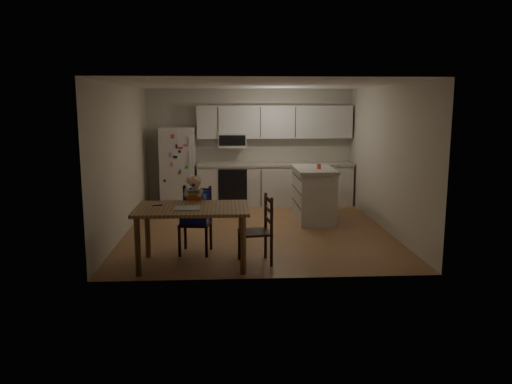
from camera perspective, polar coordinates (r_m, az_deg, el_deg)
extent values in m
cube|color=#986541|center=(8.80, 0.06, -4.36)|extent=(4.50, 5.00, 0.01)
cube|color=beige|center=(11.06, -0.71, 5.18)|extent=(4.50, 0.02, 2.50)
cube|color=beige|center=(8.73, -14.87, 3.58)|extent=(0.02, 5.00, 2.50)
cube|color=beige|center=(8.99, 14.56, 3.76)|extent=(0.02, 5.00, 2.50)
cube|color=white|center=(8.53, 0.06, 12.17)|extent=(4.50, 5.00, 0.01)
cube|color=silver|center=(10.79, -8.88, 2.81)|extent=(0.72, 0.70, 1.70)
cube|color=silver|center=(10.90, 2.16, 0.76)|extent=(3.34, 0.60, 0.86)
cube|color=beige|center=(10.82, 2.18, 3.16)|extent=(3.37, 0.62, 0.05)
cube|color=black|center=(10.54, -2.66, 0.45)|extent=(0.60, 0.02, 0.80)
cube|color=silver|center=(10.89, 2.14, 8.00)|extent=(3.34, 0.34, 0.70)
cube|color=silver|center=(10.83, -2.73, 5.98)|extent=(0.60, 0.38, 0.33)
cube|color=silver|center=(9.52, 6.58, -0.38)|extent=(0.65, 1.29, 0.95)
cube|color=beige|center=(9.44, 6.64, 2.60)|extent=(0.71, 1.35, 0.05)
cylinder|color=#DE422C|center=(9.28, 7.19, 2.93)|extent=(0.07, 0.07, 0.09)
cube|color=brown|center=(6.76, -7.31, -1.90)|extent=(1.52, 0.97, 0.04)
cylinder|color=brown|center=(6.55, -13.37, -6.13)|extent=(0.08, 0.08, 0.77)
cylinder|color=brown|center=(7.32, -12.30, -4.40)|extent=(0.08, 0.08, 0.77)
cylinder|color=brown|center=(6.45, -1.48, -6.11)|extent=(0.08, 0.08, 0.77)
cylinder|color=brown|center=(7.23, -1.69, -4.35)|extent=(0.08, 0.08, 0.77)
cube|color=#A2A2A6|center=(6.66, -7.84, -1.84)|extent=(0.33, 0.29, 0.01)
cylinder|color=#2A2CC7|center=(6.91, -11.29, -1.50)|extent=(0.12, 0.06, 0.02)
cube|color=black|center=(7.39, -6.95, -3.60)|extent=(0.49, 0.49, 0.03)
cube|color=black|center=(7.30, -8.73, -5.68)|extent=(0.04, 0.04, 0.43)
cube|color=black|center=(7.67, -8.07, -4.90)|extent=(0.04, 0.04, 0.43)
cube|color=black|center=(7.23, -5.68, -5.78)|extent=(0.04, 0.04, 0.43)
cube|color=black|center=(7.60, -5.18, -4.99)|extent=(0.04, 0.04, 0.43)
cube|color=black|center=(7.52, -6.71, -1.23)|extent=(0.43, 0.09, 0.51)
cube|color=#2A2CC7|center=(7.37, -6.96, -3.09)|extent=(0.43, 0.40, 0.10)
cube|color=#2A2CC7|center=(7.47, -6.79, -1.15)|extent=(0.40, 0.11, 0.35)
cube|color=#5883D5|center=(7.34, -7.00, -2.67)|extent=(0.34, 0.30, 0.02)
cube|color=#356CB8|center=(7.32, -7.00, -0.83)|extent=(0.24, 0.17, 0.27)
cube|color=#EA4830|center=(7.26, -7.10, -1.01)|extent=(0.20, 0.04, 0.21)
sphere|color=beige|center=(7.27, -7.05, 1.10)|extent=(0.20, 0.20, 0.18)
ellipsoid|color=olive|center=(7.27, -7.06, 1.25)|extent=(0.19, 0.18, 0.15)
cube|color=black|center=(6.88, -0.12, -4.64)|extent=(0.47, 0.47, 0.03)
cube|color=black|center=(7.09, -1.93, -6.10)|extent=(0.04, 0.04, 0.42)
cube|color=black|center=(7.16, 1.09, -5.94)|extent=(0.04, 0.04, 0.42)
cube|color=black|center=(6.73, -1.40, -6.98)|extent=(0.04, 0.04, 0.42)
cube|color=black|center=(6.80, 1.77, -6.80)|extent=(0.04, 0.04, 0.42)
cube|color=black|center=(6.86, 1.44, -2.42)|extent=(0.09, 0.42, 0.50)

